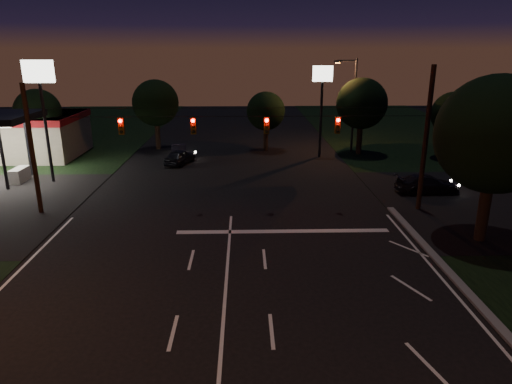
{
  "coord_description": "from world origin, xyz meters",
  "views": [
    {
      "loc": [
        0.86,
        -12.37,
        9.9
      ],
      "look_at": [
        1.42,
        9.44,
        3.0
      ],
      "focal_mm": 32.0,
      "sensor_mm": 36.0,
      "label": 1
    }
  ],
  "objects_px": {
    "car_oncoming_b": "(179,150)",
    "tree_right_near": "(494,136)",
    "car_oncoming_a": "(180,157)",
    "car_cross": "(427,184)",
    "utility_pole_right": "(418,209)"
  },
  "relations": [
    {
      "from": "car_oncoming_b",
      "to": "tree_right_near",
      "type": "bearing_deg",
      "value": 124.81
    },
    {
      "from": "car_oncoming_a",
      "to": "car_cross",
      "type": "bearing_deg",
      "value": 173.57
    },
    {
      "from": "tree_right_near",
      "to": "car_oncoming_a",
      "type": "relative_size",
      "value": 2.26
    },
    {
      "from": "utility_pole_right",
      "to": "car_oncoming_b",
      "type": "bearing_deg",
      "value": 138.62
    },
    {
      "from": "tree_right_near",
      "to": "car_oncoming_a",
      "type": "bearing_deg",
      "value": 136.83
    },
    {
      "from": "tree_right_near",
      "to": "car_oncoming_b",
      "type": "bearing_deg",
      "value": 133.18
    },
    {
      "from": "utility_pole_right",
      "to": "tree_right_near",
      "type": "height_order",
      "value": "tree_right_near"
    },
    {
      "from": "tree_right_near",
      "to": "car_cross",
      "type": "height_order",
      "value": "tree_right_near"
    },
    {
      "from": "utility_pole_right",
      "to": "car_oncoming_b",
      "type": "xyz_separation_m",
      "value": [
        -17.38,
        15.31,
        0.64
      ]
    },
    {
      "from": "utility_pole_right",
      "to": "tree_right_near",
      "type": "bearing_deg",
      "value": -72.47
    },
    {
      "from": "utility_pole_right",
      "to": "car_cross",
      "type": "relative_size",
      "value": 1.99
    },
    {
      "from": "tree_right_near",
      "to": "car_oncoming_b",
      "type": "xyz_separation_m",
      "value": [
        -18.9,
        20.14,
        -5.04
      ]
    },
    {
      "from": "car_oncoming_a",
      "to": "car_oncoming_b",
      "type": "xyz_separation_m",
      "value": [
        -0.45,
        2.83,
        -0.02
      ]
    },
    {
      "from": "utility_pole_right",
      "to": "tree_right_near",
      "type": "xyz_separation_m",
      "value": [
        1.53,
        -4.83,
        5.68
      ]
    },
    {
      "from": "car_oncoming_a",
      "to": "car_cross",
      "type": "distance_m",
      "value": 20.87
    }
  ]
}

